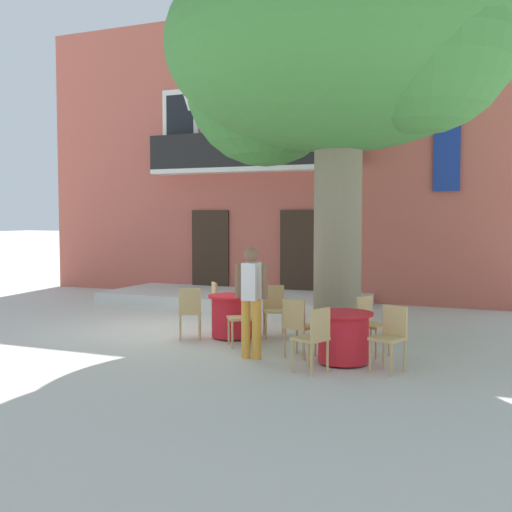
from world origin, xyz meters
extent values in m
plane|color=beige|center=(0.00, 0.00, 0.00)|extent=(120.00, 120.00, 0.00)
cube|color=#BC5B4C|center=(-0.65, 7.00, 3.75)|extent=(13.00, 4.00, 7.50)
cube|color=#332319|center=(-1.95, 4.97, 1.15)|extent=(1.10, 0.08, 2.30)
cube|color=#332319|center=(0.65, 4.97, 1.15)|extent=(1.10, 0.08, 2.30)
cube|color=silver|center=(-2.85, 4.96, 4.65)|extent=(1.10, 0.08, 1.90)
cube|color=black|center=(-2.85, 4.93, 4.65)|extent=(0.84, 0.04, 1.60)
cube|color=silver|center=(-0.65, 4.96, 4.65)|extent=(1.10, 0.08, 1.90)
cube|color=black|center=(-0.65, 4.93, 4.65)|extent=(0.84, 0.04, 1.60)
cube|color=silver|center=(1.55, 4.96, 4.65)|extent=(1.10, 0.08, 1.90)
cube|color=black|center=(1.55, 4.93, 4.65)|extent=(0.84, 0.04, 1.60)
cube|color=silver|center=(-0.65, 4.67, 3.34)|extent=(5.60, 0.65, 0.12)
cube|color=black|center=(-0.65, 4.38, 3.85)|extent=(5.60, 0.06, 0.90)
cylinder|color=#B2B2B7|center=(-1.85, 4.50, 4.75)|extent=(0.04, 0.95, 1.33)
cube|color=white|center=(-1.85, 4.05, 5.05)|extent=(0.60, 0.29, 0.38)
cylinder|color=#B2B2B7|center=(0.55, 4.50, 4.75)|extent=(0.04, 0.95, 1.33)
cube|color=yellow|center=(0.55, 4.05, 5.05)|extent=(0.60, 0.29, 0.38)
cylinder|color=#995638|center=(-2.95, 4.70, 3.53)|extent=(0.30, 0.30, 0.25)
ellipsoid|color=#4C8E38|center=(-2.95, 4.70, 3.88)|extent=(0.39, 0.39, 0.45)
cylinder|color=#47423D|center=(-0.65, 4.70, 3.56)|extent=(0.25, 0.25, 0.32)
ellipsoid|color=#2D7533|center=(-0.65, 4.70, 3.95)|extent=(0.33, 0.33, 0.45)
cylinder|color=slate|center=(1.65, 4.70, 3.56)|extent=(0.31, 0.31, 0.32)
ellipsoid|color=#4C8E38|center=(1.65, 4.70, 3.91)|extent=(0.41, 0.41, 0.38)
cube|color=navy|center=(4.22, 4.94, 4.12)|extent=(0.60, 0.06, 2.80)
cube|color=silver|center=(-0.65, 3.69, 0.12)|extent=(6.41, 2.61, 0.25)
cylinder|color=#7F755B|center=(2.99, 0.35, 1.71)|extent=(0.83, 0.83, 3.42)
ellipsoid|color=#3D7F38|center=(2.99, 0.35, 5.12)|extent=(6.17, 5.55, 3.70)
sphere|color=#3D7F38|center=(1.29, 1.12, 4.66)|extent=(3.09, 3.09, 3.09)
sphere|color=#3D7F38|center=(4.53, -0.27, 4.81)|extent=(2.78, 2.78, 2.78)
cylinder|color=red|center=(3.64, -1.52, 0.37)|extent=(0.74, 0.74, 0.68)
cylinder|color=red|center=(3.64, -1.52, 0.74)|extent=(0.86, 0.86, 0.04)
cylinder|color=#2D2823|center=(3.64, -1.52, 0.01)|extent=(0.44, 0.44, 0.03)
cylinder|color=tan|center=(2.78, -1.15, 0.23)|extent=(0.04, 0.04, 0.45)
cylinder|color=tan|center=(3.11, -1.23, 0.23)|extent=(0.04, 0.04, 0.45)
cylinder|color=tan|center=(2.70, -1.48, 0.23)|extent=(0.04, 0.04, 0.45)
cylinder|color=tan|center=(3.04, -1.56, 0.23)|extent=(0.04, 0.04, 0.45)
cube|color=tan|center=(2.91, -1.35, 0.47)|extent=(0.48, 0.48, 0.04)
cube|color=tan|center=(2.87, -1.53, 0.70)|extent=(0.38, 0.12, 0.42)
cylinder|color=tan|center=(3.14, -2.32, 0.23)|extent=(0.04, 0.04, 0.45)
cylinder|color=tan|center=(3.27, -2.00, 0.23)|extent=(0.04, 0.04, 0.45)
cylinder|color=tan|center=(3.46, -2.44, 0.23)|extent=(0.04, 0.04, 0.45)
cylinder|color=tan|center=(3.58, -2.12, 0.23)|extent=(0.04, 0.04, 0.45)
cube|color=tan|center=(3.36, -2.22, 0.47)|extent=(0.52, 0.52, 0.04)
cube|color=tan|center=(3.53, -2.29, 0.70)|extent=(0.18, 0.37, 0.42)
cylinder|color=tan|center=(4.44, -2.00, 0.23)|extent=(0.04, 0.04, 0.45)
cylinder|color=tan|center=(4.12, -1.88, 0.23)|extent=(0.04, 0.04, 0.45)
cylinder|color=tan|center=(4.56, -1.68, 0.23)|extent=(0.04, 0.04, 0.45)
cylinder|color=tan|center=(4.24, -1.56, 0.23)|extent=(0.04, 0.04, 0.45)
cube|color=tan|center=(4.34, -1.78, 0.47)|extent=(0.51, 0.51, 0.04)
cube|color=tan|center=(4.40, -1.61, 0.70)|extent=(0.37, 0.17, 0.42)
cylinder|color=tan|center=(4.14, -0.73, 0.23)|extent=(0.04, 0.04, 0.45)
cylinder|color=tan|center=(4.01, -1.05, 0.23)|extent=(0.04, 0.04, 0.45)
cylinder|color=tan|center=(3.83, -0.61, 0.23)|extent=(0.04, 0.04, 0.45)
cylinder|color=tan|center=(3.70, -0.92, 0.23)|extent=(0.04, 0.04, 0.45)
cube|color=tan|center=(3.92, -0.83, 0.47)|extent=(0.52, 0.52, 0.04)
cube|color=tan|center=(3.75, -0.76, 0.70)|extent=(0.18, 0.37, 0.42)
cylinder|color=red|center=(1.29, -0.37, 0.37)|extent=(0.74, 0.74, 0.68)
cylinder|color=red|center=(1.29, -0.37, 0.74)|extent=(0.86, 0.86, 0.04)
cylinder|color=#2D2823|center=(1.29, -0.37, 0.01)|extent=(0.44, 0.44, 0.03)
cylinder|color=tan|center=(1.69, -1.22, 0.23)|extent=(0.04, 0.04, 0.45)
cylinder|color=tan|center=(1.49, -0.94, 0.23)|extent=(0.04, 0.04, 0.45)
cylinder|color=tan|center=(1.97, -1.02, 0.23)|extent=(0.04, 0.04, 0.45)
cylinder|color=tan|center=(1.77, -0.74, 0.23)|extent=(0.04, 0.04, 0.45)
cube|color=tan|center=(1.73, -0.98, 0.47)|extent=(0.56, 0.56, 0.04)
cube|color=tan|center=(1.87, -0.87, 0.70)|extent=(0.26, 0.33, 0.42)
cylinder|color=tan|center=(2.18, -0.08, 0.23)|extent=(0.04, 0.04, 0.45)
cylinder|color=tan|center=(1.88, -0.25, 0.23)|extent=(0.04, 0.04, 0.45)
cylinder|color=tan|center=(2.01, 0.22, 0.23)|extent=(0.04, 0.04, 0.45)
cylinder|color=tan|center=(1.72, 0.05, 0.23)|extent=(0.04, 0.04, 0.45)
cube|color=tan|center=(1.95, -0.02, 0.47)|extent=(0.54, 0.54, 0.04)
cube|color=tan|center=(1.86, 0.14, 0.70)|extent=(0.35, 0.22, 0.42)
cylinder|color=tan|center=(0.85, 0.45, 0.23)|extent=(0.04, 0.04, 0.45)
cylinder|color=tan|center=(1.06, 0.19, 0.23)|extent=(0.04, 0.04, 0.45)
cylinder|color=tan|center=(0.58, 0.24, 0.23)|extent=(0.04, 0.04, 0.45)
cylinder|color=tan|center=(0.79, -0.02, 0.23)|extent=(0.04, 0.04, 0.45)
cube|color=tan|center=(0.82, 0.22, 0.47)|extent=(0.56, 0.56, 0.04)
cube|color=tan|center=(0.68, 0.10, 0.70)|extent=(0.27, 0.32, 0.42)
cylinder|color=tan|center=(0.41, -0.69, 0.23)|extent=(0.04, 0.04, 0.45)
cylinder|color=tan|center=(0.70, -0.52, 0.23)|extent=(0.04, 0.04, 0.45)
cylinder|color=tan|center=(0.58, -0.98, 0.23)|extent=(0.04, 0.04, 0.45)
cylinder|color=tan|center=(0.87, -0.81, 0.23)|extent=(0.04, 0.04, 0.45)
cube|color=tan|center=(0.64, -0.75, 0.47)|extent=(0.55, 0.55, 0.04)
cube|color=tan|center=(0.73, -0.91, 0.70)|extent=(0.35, 0.23, 0.42)
cylinder|color=gold|center=(2.17, -1.74, 0.45)|extent=(0.14, 0.14, 0.90)
cylinder|color=gold|center=(2.35, -1.74, 0.45)|extent=(0.14, 0.14, 0.90)
cube|color=white|center=(2.26, -1.74, 1.18)|extent=(0.26, 0.36, 0.56)
sphere|color=brown|center=(2.26, -1.74, 1.58)|extent=(0.22, 0.22, 0.22)
cylinder|color=brown|center=(2.04, -1.74, 1.18)|extent=(0.09, 0.09, 0.52)
cylinder|color=brown|center=(2.48, -1.74, 1.18)|extent=(0.09, 0.09, 0.52)
camera|label=1|loc=(6.21, -10.58, 2.17)|focal=45.36mm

